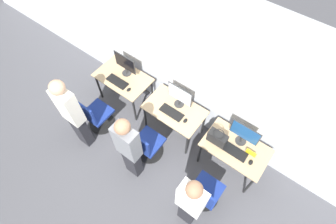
% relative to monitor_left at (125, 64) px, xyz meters
% --- Properties ---
extents(ground_plane, '(20.00, 20.00, 0.00)m').
position_rel_monitor_left_xyz_m(ground_plane, '(1.17, -0.43, -0.95)').
color(ground_plane, '#4C4C51').
extents(wall_back, '(12.00, 0.05, 2.80)m').
position_rel_monitor_left_xyz_m(wall_back, '(1.17, 0.32, 0.45)').
color(wall_back, '#B7BCC1').
rests_on(wall_back, ground_plane).
extents(desk_left, '(1.01, 0.62, 0.70)m').
position_rel_monitor_left_xyz_m(desk_left, '(-0.00, -0.12, -0.33)').
color(desk_left, tan).
rests_on(desk_left, ground_plane).
extents(monitor_left, '(0.46, 0.17, 0.44)m').
position_rel_monitor_left_xyz_m(monitor_left, '(0.00, 0.00, 0.00)').
color(monitor_left, '#2D2D2D').
rests_on(monitor_left, desk_left).
extents(keyboard_left, '(0.42, 0.16, 0.02)m').
position_rel_monitor_left_xyz_m(keyboard_left, '(0.00, -0.26, -0.23)').
color(keyboard_left, black).
rests_on(keyboard_left, desk_left).
extents(mouse_left, '(0.06, 0.09, 0.03)m').
position_rel_monitor_left_xyz_m(mouse_left, '(0.29, -0.28, -0.23)').
color(mouse_left, black).
rests_on(mouse_left, desk_left).
extents(office_chair_left, '(0.48, 0.48, 0.87)m').
position_rel_monitor_left_xyz_m(office_chair_left, '(-0.01, -0.90, -0.60)').
color(office_chair_left, black).
rests_on(office_chair_left, ground_plane).
extents(person_left, '(0.36, 0.22, 1.71)m').
position_rel_monitor_left_xyz_m(person_left, '(0.02, -1.26, -0.01)').
color(person_left, '#232328').
rests_on(person_left, ground_plane).
extents(desk_center, '(1.01, 0.62, 0.70)m').
position_rel_monitor_left_xyz_m(desk_center, '(1.17, -0.12, -0.33)').
color(desk_center, tan).
rests_on(desk_center, ground_plane).
extents(monitor_center, '(0.46, 0.17, 0.44)m').
position_rel_monitor_left_xyz_m(monitor_center, '(1.17, 0.01, 0.00)').
color(monitor_center, '#2D2D2D').
rests_on(monitor_center, desk_center).
extents(keyboard_center, '(0.42, 0.16, 0.02)m').
position_rel_monitor_left_xyz_m(keyboard_center, '(1.17, -0.20, -0.23)').
color(keyboard_center, black).
rests_on(keyboard_center, desk_center).
extents(mouse_center, '(0.06, 0.09, 0.03)m').
position_rel_monitor_left_xyz_m(mouse_center, '(1.45, -0.20, -0.23)').
color(mouse_center, black).
rests_on(mouse_center, desk_center).
extents(office_chair_center, '(0.48, 0.48, 0.87)m').
position_rel_monitor_left_xyz_m(office_chair_center, '(1.09, -0.80, -0.60)').
color(office_chair_center, black).
rests_on(office_chair_center, ground_plane).
extents(person_center, '(0.36, 0.22, 1.64)m').
position_rel_monitor_left_xyz_m(person_center, '(1.10, -1.17, -0.05)').
color(person_center, '#232328').
rests_on(person_center, ground_plane).
extents(desk_right, '(1.01, 0.62, 0.70)m').
position_rel_monitor_left_xyz_m(desk_right, '(2.35, -0.12, -0.33)').
color(desk_right, tan).
rests_on(desk_right, ground_plane).
extents(monitor_right, '(0.46, 0.17, 0.44)m').
position_rel_monitor_left_xyz_m(monitor_right, '(2.35, 0.02, 0.00)').
color(monitor_right, '#2D2D2D').
rests_on(monitor_right, desk_right).
extents(keyboard_right, '(0.42, 0.16, 0.02)m').
position_rel_monitor_left_xyz_m(keyboard_right, '(2.35, -0.20, -0.23)').
color(keyboard_right, black).
rests_on(keyboard_right, desk_right).
extents(mouse_right, '(0.06, 0.09, 0.03)m').
position_rel_monitor_left_xyz_m(mouse_right, '(2.64, -0.21, -0.23)').
color(mouse_right, black).
rests_on(mouse_right, desk_right).
extents(office_chair_right, '(0.48, 0.48, 0.87)m').
position_rel_monitor_left_xyz_m(office_chair_right, '(2.31, -0.90, -0.60)').
color(office_chair_right, black).
rests_on(office_chair_right, ground_plane).
extents(person_right, '(0.36, 0.21, 1.58)m').
position_rel_monitor_left_xyz_m(person_right, '(2.26, -1.27, -0.09)').
color(person_right, '#232328').
rests_on(person_right, ground_plane).
extents(handbag, '(0.30, 0.18, 0.25)m').
position_rel_monitor_left_xyz_m(handbag, '(2.04, -0.21, -0.13)').
color(handbag, black).
rests_on(handbag, desk_right).
extents(placard_right, '(0.16, 0.03, 0.08)m').
position_rel_monitor_left_xyz_m(placard_right, '(2.57, -0.09, -0.20)').
color(placard_right, yellow).
rests_on(placard_right, desk_right).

